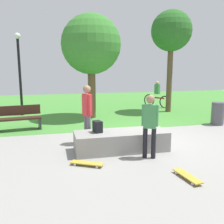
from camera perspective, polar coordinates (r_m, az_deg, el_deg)
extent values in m
plane|color=gray|center=(8.41, 6.93, -6.05)|extent=(28.00, 28.00, 0.00)
cube|color=#478C38|center=(15.66, -2.83, 1.74)|extent=(26.60, 12.67, 0.01)
cube|color=gray|center=(7.21, 2.08, -6.54)|extent=(2.61, 0.94, 0.55)
cube|color=black|center=(7.02, -3.27, -3.32)|extent=(0.26, 0.32, 0.32)
cylinder|color=black|center=(6.68, 7.47, -6.86)|extent=(0.12, 0.12, 0.81)
cylinder|color=black|center=(6.65, 9.36, -6.97)|extent=(0.12, 0.12, 0.81)
cube|color=#3F8C4C|center=(6.49, 8.58, -0.96)|extent=(0.38, 0.33, 0.60)
cylinder|color=#3F8C4C|center=(6.51, 7.10, -0.68)|extent=(0.09, 0.09, 0.56)
cylinder|color=#3F8C4C|center=(6.47, 10.08, -0.83)|extent=(0.09, 0.09, 0.56)
sphere|color=#9E7556|center=(6.42, 8.69, 2.90)|extent=(0.22, 0.22, 0.22)
cylinder|color=slate|center=(7.70, -5.21, -4.17)|extent=(0.12, 0.12, 0.88)
cylinder|color=slate|center=(7.90, -5.88, -3.82)|extent=(0.12, 0.12, 0.88)
cube|color=red|center=(7.65, -5.65, 1.60)|extent=(0.28, 0.36, 0.66)
cylinder|color=red|center=(7.49, -5.12, 1.62)|extent=(0.09, 0.09, 0.61)
cylinder|color=red|center=(7.79, -6.17, 1.95)|extent=(0.09, 0.09, 0.61)
sphere|color=#9E7556|center=(7.59, -5.72, 5.17)|extent=(0.24, 0.24, 0.24)
cube|color=gold|center=(5.77, 16.65, -13.63)|extent=(0.30, 0.82, 0.02)
cylinder|color=silver|center=(5.64, 19.07, -14.82)|extent=(0.04, 0.06, 0.06)
cylinder|color=silver|center=(5.54, 17.76, -15.19)|extent=(0.04, 0.06, 0.06)
cylinder|color=silver|center=(6.03, 15.60, -12.89)|extent=(0.04, 0.06, 0.06)
cylinder|color=silver|center=(5.95, 14.32, -13.19)|extent=(0.04, 0.06, 0.06)
cube|color=gold|center=(6.23, -5.69, -11.39)|extent=(0.80, 0.56, 0.02)
cylinder|color=silver|center=(6.23, -2.96, -11.75)|extent=(0.06, 0.05, 0.06)
cylinder|color=silver|center=(6.09, -3.43, -12.30)|extent=(0.06, 0.05, 0.06)
cylinder|color=silver|center=(6.41, -7.81, -11.17)|extent=(0.06, 0.05, 0.06)
cylinder|color=silver|center=(6.27, -8.39, -11.68)|extent=(0.06, 0.05, 0.06)
cube|color=#331E14|center=(9.91, -20.30, -1.42)|extent=(1.65, 0.66, 0.06)
cube|color=#331E14|center=(10.07, -20.43, 0.38)|extent=(1.59, 0.29, 0.36)
cube|color=#2D2D33|center=(9.99, -16.00, -2.40)|extent=(0.14, 0.40, 0.45)
cylinder|color=brown|center=(13.34, 12.84, 7.44)|extent=(0.27, 0.27, 3.47)
sphere|color=#286623|center=(13.43, 13.26, 17.44)|extent=(2.01, 2.01, 2.01)
cylinder|color=brown|center=(11.59, -4.59, 4.87)|extent=(0.35, 0.35, 2.51)
sphere|color=#387F2D|center=(11.57, -4.74, 15.01)|extent=(2.64, 2.64, 2.64)
cylinder|color=black|center=(12.79, -20.04, 7.24)|extent=(0.12, 0.12, 3.60)
sphere|color=silver|center=(12.84, -20.60, 15.81)|extent=(0.28, 0.28, 0.28)
cylinder|color=#4C4C51|center=(11.09, 22.74, -0.33)|extent=(0.50, 0.50, 0.92)
torus|color=black|center=(15.24, 8.37, 2.64)|extent=(0.44, 0.64, 0.72)
torus|color=black|center=(14.63, 11.86, 2.20)|extent=(0.44, 0.64, 0.72)
cube|color=#B22626|center=(14.91, 10.10, 3.19)|extent=(0.56, 0.86, 0.08)
cube|color=#3F8C4C|center=(14.85, 10.16, 5.10)|extent=(0.30, 0.33, 0.56)
sphere|color=tan|center=(14.82, 10.21, 6.45)|extent=(0.22, 0.22, 0.22)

